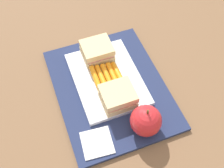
# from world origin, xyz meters

# --- Properties ---
(ground_plane) EXTENTS (2.40, 2.40, 0.00)m
(ground_plane) POSITION_xyz_m (0.00, 0.00, 0.00)
(ground_plane) COLOR brown
(lunchbag_mat) EXTENTS (0.36, 0.28, 0.01)m
(lunchbag_mat) POSITION_xyz_m (0.00, 0.00, 0.01)
(lunchbag_mat) COLOR navy
(lunchbag_mat) RESTS_ON ground_plane
(food_tray) EXTENTS (0.23, 0.17, 0.01)m
(food_tray) POSITION_xyz_m (-0.03, 0.00, 0.02)
(food_tray) COLOR white
(food_tray) RESTS_ON lunchbag_mat
(sandwich_half_left) EXTENTS (0.07, 0.08, 0.04)m
(sandwich_half_left) POSITION_xyz_m (-0.10, 0.00, 0.04)
(sandwich_half_left) COLOR #DBC189
(sandwich_half_left) RESTS_ON food_tray
(sandwich_half_right) EXTENTS (0.07, 0.08, 0.04)m
(sandwich_half_right) POSITION_xyz_m (0.05, 0.00, 0.04)
(sandwich_half_right) COLOR #DBC189
(sandwich_half_right) RESTS_ON food_tray
(carrot_sticks_bundle) EXTENTS (0.08, 0.07, 0.02)m
(carrot_sticks_bundle) POSITION_xyz_m (-0.02, -0.00, 0.03)
(carrot_sticks_bundle) COLOR orange
(carrot_sticks_bundle) RESTS_ON food_tray
(apple) EXTENTS (0.07, 0.07, 0.09)m
(apple) POSITION_xyz_m (0.14, 0.04, 0.05)
(apple) COLOR red
(apple) RESTS_ON lunchbag_mat
(paper_napkin) EXTENTS (0.08, 0.08, 0.00)m
(paper_napkin) POSITION_xyz_m (0.14, -0.08, 0.01)
(paper_napkin) COLOR white
(paper_napkin) RESTS_ON lunchbag_mat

